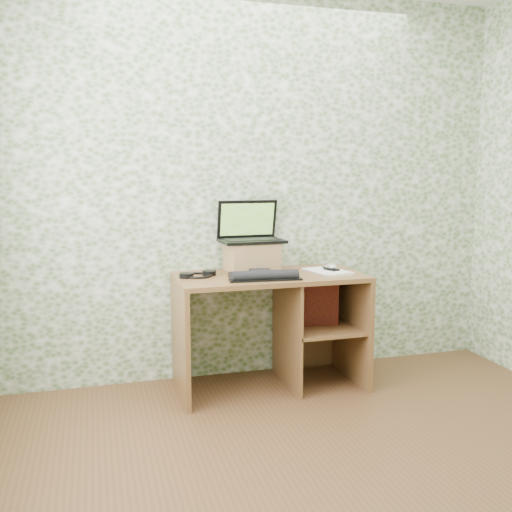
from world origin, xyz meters
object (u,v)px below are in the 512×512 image
object	(u,v)px
desk	(280,313)
riser	(252,257)
laptop	(250,232)
notepad	(327,271)
keyboard	(263,275)

from	to	relation	value
desk	riser	xyz separation A→B (m)	(-0.16, 0.12, 0.37)
laptop	notepad	world-z (taller)	laptop
laptop	keyboard	size ratio (longest dim) A/B	0.93
riser	keyboard	distance (m)	0.28
laptop	keyboard	world-z (taller)	laptop
keyboard	notepad	bearing A→B (deg)	16.26
desk	keyboard	size ratio (longest dim) A/B	2.66
riser	laptop	distance (m)	0.17
riser	laptop	size ratio (longest dim) A/B	0.77
notepad	desk	bearing A→B (deg)	156.92
riser	notepad	xyz separation A→B (m)	(0.47, -0.17, -0.09)
desk	riser	world-z (taller)	riser
desk	notepad	distance (m)	0.42
notepad	laptop	bearing A→B (deg)	142.70
desk	laptop	world-z (taller)	laptop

